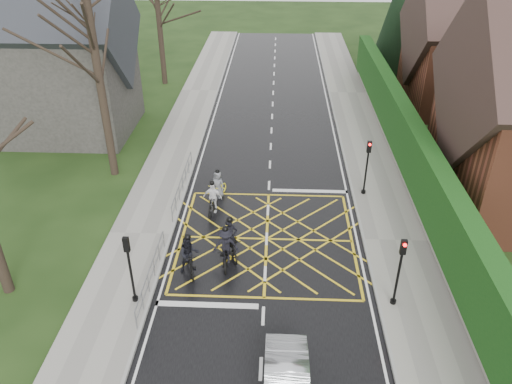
# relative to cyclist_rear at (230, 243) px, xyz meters

# --- Properties ---
(ground) EXTENTS (120.00, 120.00, 0.00)m
(ground) POSITION_rel_cyclist_rear_xyz_m (1.60, 1.23, -0.65)
(ground) COLOR black
(ground) RESTS_ON ground
(road) EXTENTS (9.00, 80.00, 0.01)m
(road) POSITION_rel_cyclist_rear_xyz_m (1.60, 1.23, -0.64)
(road) COLOR black
(road) RESTS_ON ground
(sidewalk_right) EXTENTS (3.00, 80.00, 0.15)m
(sidewalk_right) POSITION_rel_cyclist_rear_xyz_m (7.60, 1.23, -0.57)
(sidewalk_right) COLOR gray
(sidewalk_right) RESTS_ON ground
(sidewalk_left) EXTENTS (3.00, 80.00, 0.15)m
(sidewalk_left) POSITION_rel_cyclist_rear_xyz_m (-4.40, 1.23, -0.57)
(sidewalk_left) COLOR gray
(sidewalk_left) RESTS_ON ground
(stone_wall) EXTENTS (0.50, 38.00, 0.70)m
(stone_wall) POSITION_rel_cyclist_rear_xyz_m (9.35, 7.23, -0.30)
(stone_wall) COLOR slate
(stone_wall) RESTS_ON ground
(hedge) EXTENTS (0.90, 38.00, 2.80)m
(hedge) POSITION_rel_cyclist_rear_xyz_m (9.35, 7.23, 1.45)
(hedge) COLOR #103C11
(hedge) RESTS_ON stone_wall
(house_far) EXTENTS (9.80, 8.80, 10.30)m
(house_far) POSITION_rel_cyclist_rear_xyz_m (16.36, 19.23, 3.71)
(house_far) COLOR brown
(house_far) RESTS_ON ground
(conifer) EXTENTS (4.60, 4.60, 10.00)m
(conifer) POSITION_rel_cyclist_rear_xyz_m (12.35, 27.23, 4.35)
(conifer) COLOR black
(conifer) RESTS_ON ground
(church) EXTENTS (8.80, 7.80, 11.00)m
(church) POSITION_rel_cyclist_rear_xyz_m (-11.93, 13.23, 4.28)
(church) COLOR #2D2B28
(church) RESTS_ON ground
(tree_near) EXTENTS (9.24, 9.24, 11.44)m
(tree_near) POSITION_rel_cyclist_rear_xyz_m (-7.40, 7.23, 7.26)
(tree_near) COLOR black
(tree_near) RESTS_ON ground
(railing_south) EXTENTS (0.05, 5.04, 1.03)m
(railing_south) POSITION_rel_cyclist_rear_xyz_m (-3.05, -2.27, 0.13)
(railing_south) COLOR slate
(railing_south) RESTS_ON ground
(railing_north) EXTENTS (0.05, 6.04, 1.03)m
(railing_north) POSITION_rel_cyclist_rear_xyz_m (-3.05, 5.23, 0.14)
(railing_north) COLOR slate
(railing_north) RESTS_ON ground
(traffic_light_ne) EXTENTS (0.24, 0.31, 3.21)m
(traffic_light_ne) POSITION_rel_cyclist_rear_xyz_m (6.70, 5.43, 1.01)
(traffic_light_ne) COLOR black
(traffic_light_ne) RESTS_ON ground
(traffic_light_se) EXTENTS (0.24, 0.31, 3.21)m
(traffic_light_se) POSITION_rel_cyclist_rear_xyz_m (6.70, -2.97, 1.01)
(traffic_light_se) COLOR black
(traffic_light_se) RESTS_ON ground
(traffic_light_sw) EXTENTS (0.24, 0.31, 3.21)m
(traffic_light_sw) POSITION_rel_cyclist_rear_xyz_m (-3.50, -3.26, 1.01)
(traffic_light_sw) COLOR black
(traffic_light_sw) RESTS_ON ground
(cyclist_rear) EXTENTS (1.45, 2.17, 1.99)m
(cyclist_rear) POSITION_rel_cyclist_rear_xyz_m (0.00, 0.00, 0.00)
(cyclist_rear) COLOR black
(cyclist_rear) RESTS_ON ground
(cyclist_back) EXTENTS (1.16, 1.99, 1.93)m
(cyclist_back) POSITION_rel_cyclist_rear_xyz_m (-1.64, -1.25, 0.08)
(cyclist_back) COLOR black
(cyclist_back) RESTS_ON ground
(cyclist_mid) EXTENTS (1.19, 2.04, 1.93)m
(cyclist_mid) POSITION_rel_cyclist_rear_xyz_m (-0.13, -0.61, 0.06)
(cyclist_mid) COLOR black
(cyclist_mid) RESTS_ON ground
(cyclist_front) EXTENTS (1.01, 1.84, 1.79)m
(cyclist_front) POSITION_rel_cyclist_rear_xyz_m (-1.20, 3.46, 0.01)
(cyclist_front) COLOR black
(cyclist_front) RESTS_ON ground
(cyclist_lead) EXTENTS (1.24, 1.79, 1.66)m
(cyclist_lead) POSITION_rel_cyclist_rear_xyz_m (-1.09, 4.89, -0.07)
(cyclist_lead) COLOR yellow
(cyclist_lead) RESTS_ON ground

